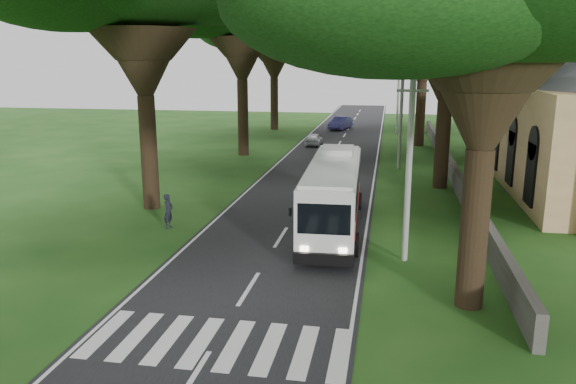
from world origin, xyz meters
The scene contains 15 objects.
ground centered at (0.00, 0.00, 0.00)m, with size 140.00×140.00×0.00m, color #184212.
road centered at (0.00, 25.00, 0.01)m, with size 8.00×120.00×0.04m, color black.
crosswalk centered at (0.00, -2.00, 0.00)m, with size 8.00×3.00×0.01m, color silver.
property_wall centered at (9.00, 24.00, 0.60)m, with size 0.35×50.00×1.20m, color #383533.
pole_near centered at (5.50, 6.00, 4.18)m, with size 1.60×0.24×8.00m.
pole_mid centered at (5.50, 26.00, 4.18)m, with size 1.60×0.24×8.00m.
pole_far centered at (5.50, 46.00, 4.18)m, with size 1.60×0.24×8.00m.
tree_l_far centered at (-8.50, 48.00, 12.02)m, with size 14.81×14.81×15.28m.
tree_r_mida centered at (8.00, 20.00, 10.85)m, with size 14.59×14.59×14.04m.
tree_r_midb centered at (7.50, 38.00, 11.87)m, with size 14.85×14.85×15.13m.
tree_r_far centered at (8.50, 56.00, 11.56)m, with size 13.15×13.15×14.52m.
coach_bus centered at (2.19, 9.80, 1.76)m, with size 2.92×11.17×3.27m.
distant_car_a centered at (-2.28, 36.30, 0.61)m, with size 1.38×3.42×1.16m, color silver.
distant_car_b centered at (-0.89, 49.17, 0.77)m, with size 1.56×4.47×1.47m, color navy.
pedestrian centered at (-5.61, 8.52, 0.85)m, with size 0.62×0.40×1.69m, color black.
Camera 1 is at (4.67, -16.04, 7.95)m, focal length 35.00 mm.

